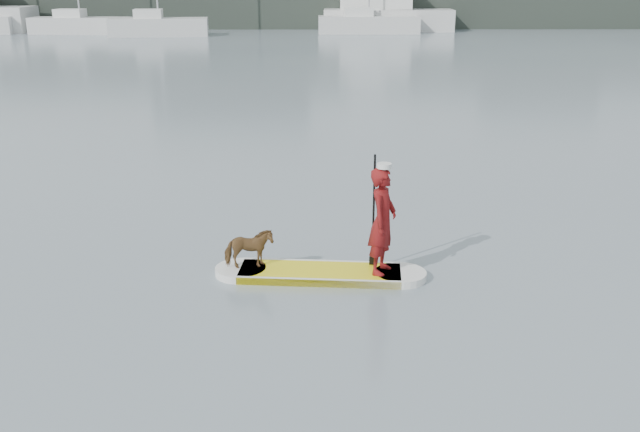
{
  "coord_description": "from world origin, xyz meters",
  "views": [
    {
      "loc": [
        -2.64,
        -11.64,
        4.49
      ],
      "look_at": [
        -2.54,
        -1.44,
        1.0
      ],
      "focal_mm": 40.0,
      "sensor_mm": 36.0,
      "label": 1
    }
  ],
  "objects_px": {
    "sailboat_c": "(158,25)",
    "paddleboard": "(320,273)",
    "dog": "(249,249)",
    "sailboat_b": "(80,23)",
    "paddler": "(383,221)",
    "motor_yacht_a": "(383,9)",
    "sailboat_d": "(368,22)"
  },
  "relations": [
    {
      "from": "paddler",
      "to": "motor_yacht_a",
      "type": "xyz_separation_m",
      "value": [
        4.61,
        49.94,
        0.81
      ]
    },
    {
      "from": "sailboat_c",
      "to": "sailboat_d",
      "type": "height_order",
      "value": "sailboat_d"
    },
    {
      "from": "paddler",
      "to": "motor_yacht_a",
      "type": "bearing_deg",
      "value": 16.86
    },
    {
      "from": "paddler",
      "to": "sailboat_b",
      "type": "bearing_deg",
      "value": 44.23
    },
    {
      "from": "paddler",
      "to": "sailboat_c",
      "type": "xyz_separation_m",
      "value": [
        -12.69,
        45.17,
        -0.17
      ]
    },
    {
      "from": "sailboat_c",
      "to": "dog",
      "type": "bearing_deg",
      "value": -82.69
    },
    {
      "from": "dog",
      "to": "motor_yacht_a",
      "type": "bearing_deg",
      "value": -18.96
    },
    {
      "from": "motor_yacht_a",
      "to": "dog",
      "type": "bearing_deg",
      "value": -95.49
    },
    {
      "from": "paddler",
      "to": "motor_yacht_a",
      "type": "relative_size",
      "value": 0.16
    },
    {
      "from": "dog",
      "to": "sailboat_d",
      "type": "relative_size",
      "value": 0.06
    },
    {
      "from": "sailboat_c",
      "to": "paddleboard",
      "type": "bearing_deg",
      "value": -81.39
    },
    {
      "from": "paddler",
      "to": "sailboat_b",
      "type": "relative_size",
      "value": 0.15
    },
    {
      "from": "dog",
      "to": "sailboat_c",
      "type": "xyz_separation_m",
      "value": [
        -10.64,
        45.0,
        0.34
      ]
    },
    {
      "from": "dog",
      "to": "motor_yacht_a",
      "type": "xyz_separation_m",
      "value": [
        6.66,
        49.77,
        1.32
      ]
    },
    {
      "from": "dog",
      "to": "paddleboard",
      "type": "bearing_deg",
      "value": -106.11
    },
    {
      "from": "sailboat_c",
      "to": "motor_yacht_a",
      "type": "distance_m",
      "value": 17.97
    },
    {
      "from": "paddleboard",
      "to": "dog",
      "type": "distance_m",
      "value": 1.17
    },
    {
      "from": "paddleboard",
      "to": "dog",
      "type": "bearing_deg",
      "value": 180.0
    },
    {
      "from": "dog",
      "to": "sailboat_c",
      "type": "height_order",
      "value": "sailboat_c"
    },
    {
      "from": "dog",
      "to": "sailboat_c",
      "type": "relative_size",
      "value": 0.07
    },
    {
      "from": "paddler",
      "to": "dog",
      "type": "xyz_separation_m",
      "value": [
        -2.05,
        0.17,
        -0.51
      ]
    },
    {
      "from": "dog",
      "to": "sailboat_c",
      "type": "bearing_deg",
      "value": 1.96
    },
    {
      "from": "paddleboard",
      "to": "sailboat_b",
      "type": "height_order",
      "value": "sailboat_b"
    },
    {
      "from": "sailboat_b",
      "to": "motor_yacht_a",
      "type": "xyz_separation_m",
      "value": [
        23.83,
        2.6,
        0.97
      ]
    },
    {
      "from": "paddleboard",
      "to": "sailboat_c",
      "type": "distance_m",
      "value": 46.6
    },
    {
      "from": "paddler",
      "to": "sailboat_d",
      "type": "relative_size",
      "value": 0.14
    },
    {
      "from": "paddler",
      "to": "sailboat_d",
      "type": "distance_m",
      "value": 47.61
    },
    {
      "from": "sailboat_c",
      "to": "sailboat_d",
      "type": "distance_m",
      "value": 16.1
    },
    {
      "from": "paddler",
      "to": "sailboat_c",
      "type": "bearing_deg",
      "value": 37.82
    },
    {
      "from": "sailboat_b",
      "to": "sailboat_c",
      "type": "bearing_deg",
      "value": -15.25
    },
    {
      "from": "paddleboard",
      "to": "motor_yacht_a",
      "type": "bearing_deg",
      "value": 88.41
    },
    {
      "from": "paddler",
      "to": "sailboat_c",
      "type": "relative_size",
      "value": 0.16
    }
  ]
}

